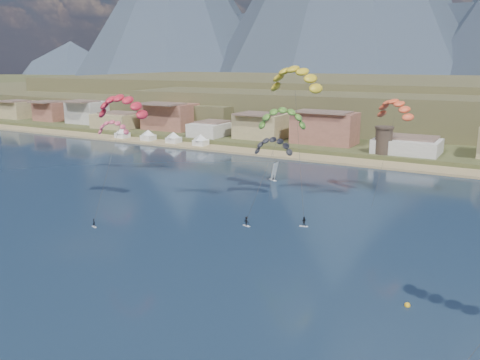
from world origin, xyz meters
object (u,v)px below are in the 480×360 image
object	(u,v)px
kitesurfer_green	(282,116)
windsurfer	(273,175)
buoy	(407,305)
watchtower	(384,140)
kitesurfer_red	(121,103)
kitesurfer_yellow	(296,75)

from	to	relation	value
kitesurfer_green	windsurfer	size ratio (longest dim) A/B	5.00
kitesurfer_green	buoy	world-z (taller)	kitesurfer_green
watchtower	kitesurfer_green	distance (m)	64.98
kitesurfer_green	buoy	distance (m)	50.09
watchtower	kitesurfer_green	size ratio (longest dim) A/B	0.36
windsurfer	buoy	xyz separation A→B (m)	(45.23, -54.27, -1.38)
kitesurfer_red	kitesurfer_green	distance (m)	32.53
kitesurfer_red	kitesurfer_yellow	size ratio (longest dim) A/B	0.81
kitesurfer_yellow	buoy	xyz separation A→B (m)	(31.94, -36.34, -27.40)
windsurfer	buoy	size ratio (longest dim) A/B	6.24
watchtower	kitesurfer_red	xyz separation A→B (m)	(-33.35, -80.25, 15.93)
watchtower	kitesurfer_green	xyz separation A→B (m)	(-5.67, -63.38, 13.19)
windsurfer	buoy	world-z (taller)	windsurfer
watchtower	kitesurfer_red	distance (m)	88.35
kitesurfer_red	buoy	world-z (taller)	kitesurfer_red
watchtower	buoy	xyz separation A→B (m)	(27.31, -95.69, -6.24)
windsurfer	watchtower	bearing A→B (deg)	66.61
kitesurfer_red	windsurfer	size ratio (longest dim) A/B	5.44
watchtower	buoy	bearing A→B (deg)	-74.07
kitesurfer_yellow	buoy	bearing A→B (deg)	-48.69
kitesurfer_yellow	windsurfer	distance (m)	34.28
watchtower	windsurfer	xyz separation A→B (m)	(-17.92, -41.41, -4.86)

